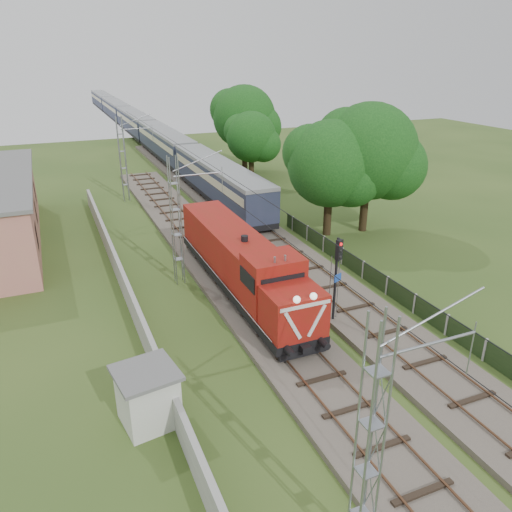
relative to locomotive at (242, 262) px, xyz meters
name	(u,v)px	position (x,y,z in m)	size (l,w,h in m)	color
ground	(314,377)	(0.00, -8.84, -2.11)	(140.00, 140.00, 0.00)	#2F481B
track_main	(254,305)	(0.00, -1.84, -1.93)	(4.20, 70.00, 0.45)	#6B6054
track_side	(249,225)	(5.00, 11.16, -1.93)	(4.20, 80.00, 0.45)	#6B6054
catenary	(177,221)	(-2.95, 3.16, 1.93)	(3.31, 70.00, 8.00)	gray
boundary_wall	(123,281)	(-6.50, 3.16, -1.36)	(0.25, 40.00, 1.50)	#9E9E99
fence	(415,304)	(8.00, -5.84, -1.51)	(0.12, 32.00, 1.20)	black
locomotive	(242,262)	(0.00, 0.00, 0.00)	(2.79, 15.91, 4.04)	black
coach_rake	(135,122)	(5.00, 62.08, 0.30)	(2.88, 107.55, 3.33)	black
signal_post	(337,267)	(3.24, -5.15, 1.26)	(0.52, 0.42, 4.92)	black
relay_hut	(148,396)	(-7.40, -8.86, -0.91)	(2.63, 2.63, 2.38)	silver
tree_a	(331,165)	(10.15, 7.26, 3.47)	(6.91, 6.58, 8.96)	#342815
tree_b	(370,153)	(13.35, 6.97, 4.20)	(7.81, 7.44, 10.12)	#342815
tree_c	(252,137)	(11.56, 26.45, 2.58)	(5.81, 5.53, 7.53)	#342815
tree_d	(245,118)	(12.52, 30.84, 4.12)	(7.71, 7.34, 9.99)	#342815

